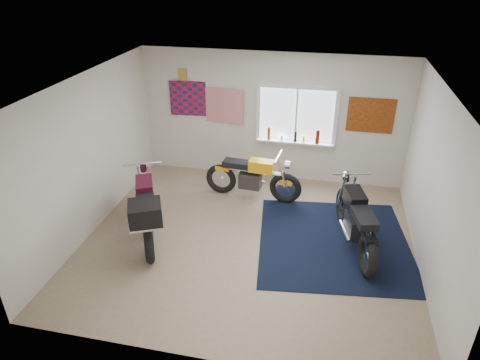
% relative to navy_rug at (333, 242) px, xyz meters
% --- Properties ---
extents(ground, '(5.50, 5.50, 0.00)m').
position_rel_navy_rug_xyz_m(ground, '(-1.43, -0.26, -0.01)').
color(ground, '#9E896B').
rests_on(ground, ground).
extents(room_shell, '(5.50, 5.50, 5.50)m').
position_rel_navy_rug_xyz_m(room_shell, '(-1.43, -0.26, 1.63)').
color(room_shell, white).
rests_on(room_shell, ground).
extents(navy_rug, '(2.80, 2.89, 0.01)m').
position_rel_navy_rug_xyz_m(navy_rug, '(0.00, 0.00, 0.00)').
color(navy_rug, black).
rests_on(navy_rug, ground).
extents(window_assembly, '(1.66, 0.17, 1.26)m').
position_rel_navy_rug_xyz_m(window_assembly, '(-0.93, 2.20, 1.36)').
color(window_assembly, white).
rests_on(window_assembly, room_shell).
extents(oil_bottles, '(1.09, 0.09, 0.30)m').
position_rel_navy_rug_xyz_m(oil_bottles, '(-0.87, 2.14, 1.02)').
color(oil_bottles, '#873A13').
rests_on(oil_bottles, window_assembly).
extents(flag_display, '(1.60, 0.10, 1.17)m').
position_rel_navy_rug_xyz_m(flag_display, '(-3.33, 2.22, 2.14)').
color(flag_display, red).
rests_on(flag_display, room_shell).
extents(triumph_poster, '(0.90, 0.03, 0.70)m').
position_rel_navy_rug_xyz_m(triumph_poster, '(0.52, 2.22, 1.54)').
color(triumph_poster, '#A54C14').
rests_on(triumph_poster, room_shell).
extents(yellow_triumph, '(1.97, 0.59, 0.99)m').
position_rel_navy_rug_xyz_m(yellow_triumph, '(-1.65, 1.22, 0.43)').
color(yellow_triumph, black).
rests_on(yellow_triumph, ground).
extents(black_chrome_bike, '(0.78, 2.10, 1.09)m').
position_rel_navy_rug_xyz_m(black_chrome_bike, '(0.31, -0.02, 0.47)').
color(black_chrome_bike, black).
rests_on(black_chrome_bike, navy_rug).
extents(maroon_tourer, '(1.21, 2.12, 1.12)m').
position_rel_navy_rug_xyz_m(maroon_tourer, '(-3.11, -0.57, 0.58)').
color(maroon_tourer, black).
rests_on(maroon_tourer, ground).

